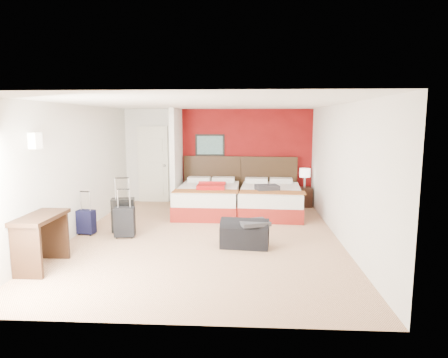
# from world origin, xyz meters

# --- Properties ---
(ground) EXTENTS (6.50, 6.50, 0.00)m
(ground) POSITION_xyz_m (0.00, 0.00, 0.00)
(ground) COLOR tan
(ground) RESTS_ON ground
(room_walls) EXTENTS (5.02, 6.52, 2.50)m
(room_walls) POSITION_xyz_m (-1.40, 1.42, 1.26)
(room_walls) COLOR white
(room_walls) RESTS_ON ground
(red_accent_panel) EXTENTS (3.50, 0.04, 2.50)m
(red_accent_panel) POSITION_xyz_m (0.75, 3.23, 1.25)
(red_accent_panel) COLOR maroon
(red_accent_panel) RESTS_ON ground
(partition_wall) EXTENTS (0.12, 1.20, 2.50)m
(partition_wall) POSITION_xyz_m (-1.00, 2.61, 1.25)
(partition_wall) COLOR silver
(partition_wall) RESTS_ON ground
(entry_door) EXTENTS (0.82, 0.06, 2.05)m
(entry_door) POSITION_xyz_m (-1.75, 3.20, 1.02)
(entry_door) COLOR silver
(entry_door) RESTS_ON ground
(bed_left) EXTENTS (1.47, 2.08, 0.62)m
(bed_left) POSITION_xyz_m (-0.14, 2.02, 0.31)
(bed_left) COLOR silver
(bed_left) RESTS_ON ground
(bed_right) EXTENTS (1.55, 2.12, 0.61)m
(bed_right) POSITION_xyz_m (1.35, 2.00, 0.31)
(bed_right) COLOR white
(bed_right) RESTS_ON ground
(red_suitcase_open) EXTENTS (0.64, 0.88, 0.11)m
(red_suitcase_open) POSITION_xyz_m (-0.04, 1.92, 0.67)
(red_suitcase_open) COLOR #A60E0F
(red_suitcase_open) RESTS_ON bed_left
(jacket_bundle) EXTENTS (0.58, 0.51, 0.12)m
(jacket_bundle) POSITION_xyz_m (1.25, 1.70, 0.67)
(jacket_bundle) COLOR #313135
(jacket_bundle) RESTS_ON bed_right
(nightstand) EXTENTS (0.39, 0.39, 0.50)m
(nightstand) POSITION_xyz_m (2.27, 2.80, 0.25)
(nightstand) COLOR black
(nightstand) RESTS_ON ground
(table_lamp) EXTENTS (0.29, 0.29, 0.49)m
(table_lamp) POSITION_xyz_m (2.27, 2.80, 0.74)
(table_lamp) COLOR white
(table_lamp) RESTS_ON nightstand
(suitcase_black) EXTENTS (0.48, 0.36, 0.66)m
(suitcase_black) POSITION_xyz_m (-1.64, 0.19, 0.33)
(suitcase_black) COLOR black
(suitcase_black) RESTS_ON ground
(suitcase_charcoal) EXTENTS (0.40, 0.27, 0.55)m
(suitcase_charcoal) POSITION_xyz_m (-1.52, -0.12, 0.28)
(suitcase_charcoal) COLOR black
(suitcase_charcoal) RESTS_ON ground
(suitcase_navy) EXTENTS (0.35, 0.25, 0.45)m
(suitcase_navy) POSITION_xyz_m (-2.32, 0.03, 0.23)
(suitcase_navy) COLOR black
(suitcase_navy) RESTS_ON ground
(duffel_bag) EXTENTS (0.87, 0.53, 0.42)m
(duffel_bag) POSITION_xyz_m (0.76, -0.54, 0.21)
(duffel_bag) COLOR black
(duffel_bag) RESTS_ON ground
(jacket_draped) EXTENTS (0.61, 0.56, 0.07)m
(jacket_draped) POSITION_xyz_m (0.91, -0.59, 0.45)
(jacket_draped) COLOR #323236
(jacket_draped) RESTS_ON duffel_bag
(desk) EXTENTS (0.50, 0.98, 0.81)m
(desk) POSITION_xyz_m (-2.27, -1.72, 0.41)
(desk) COLOR black
(desk) RESTS_ON ground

